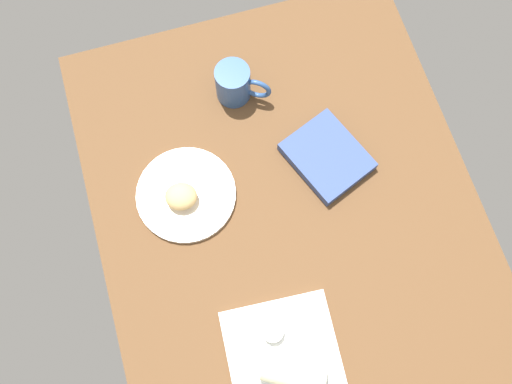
% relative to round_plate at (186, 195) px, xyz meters
% --- Properties ---
extents(dining_table, '(1.10, 0.90, 0.04)m').
position_rel_round_plate_xyz_m(dining_table, '(0.09, 0.22, -0.03)').
color(dining_table, brown).
rests_on(dining_table, ground).
extents(round_plate, '(0.24, 0.24, 0.01)m').
position_rel_round_plate_xyz_m(round_plate, '(0.00, 0.00, 0.00)').
color(round_plate, silver).
rests_on(round_plate, dining_table).
extents(scone_pastry, '(0.08, 0.09, 0.05)m').
position_rel_round_plate_xyz_m(scone_pastry, '(0.01, -0.01, 0.03)').
color(scone_pastry, tan).
rests_on(scone_pastry, round_plate).
extents(square_plate, '(0.26, 0.26, 0.02)m').
position_rel_round_plate_xyz_m(square_plate, '(0.42, 0.11, 0.00)').
color(square_plate, white).
rests_on(square_plate, dining_table).
extents(sauce_cup, '(0.05, 0.05, 0.03)m').
position_rel_round_plate_xyz_m(sauce_cup, '(0.36, 0.10, 0.02)').
color(sauce_cup, silver).
rests_on(sauce_cup, square_plate).
extents(breakfast_wrap, '(0.12, 0.14, 0.06)m').
position_rel_round_plate_xyz_m(breakfast_wrap, '(0.46, 0.12, 0.04)').
color(breakfast_wrap, beige).
rests_on(breakfast_wrap, square_plate).
extents(book_stack, '(0.23, 0.22, 0.03)m').
position_rel_round_plate_xyz_m(book_stack, '(0.01, 0.35, 0.01)').
color(book_stack, '#33477F').
rests_on(book_stack, dining_table).
extents(coffee_mug, '(0.10, 0.13, 0.10)m').
position_rel_round_plate_xyz_m(coffee_mug, '(-0.23, 0.19, 0.05)').
color(coffee_mug, '#2D518C').
rests_on(coffee_mug, dining_table).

